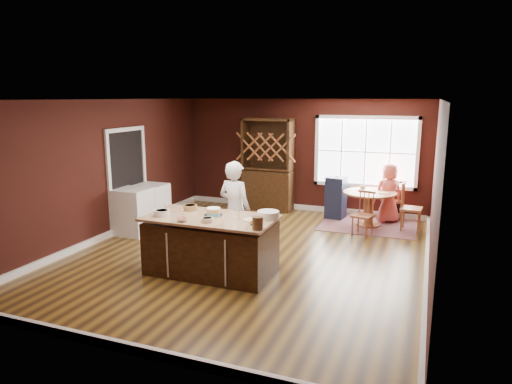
# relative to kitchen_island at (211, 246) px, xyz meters

# --- Properties ---
(room_shell) EXTENTS (7.00, 7.00, 7.00)m
(room_shell) POSITION_rel_kitchen_island_xyz_m (0.22, 1.05, 0.91)
(room_shell) COLOR brown
(room_shell) RESTS_ON ground
(window) EXTENTS (2.36, 0.10, 1.66)m
(window) POSITION_rel_kitchen_island_xyz_m (1.72, 4.52, 1.06)
(window) COLOR white
(window) RESTS_ON room_shell
(doorway) EXTENTS (0.08, 1.26, 2.13)m
(doorway) POSITION_rel_kitchen_island_xyz_m (-2.75, 1.65, 0.59)
(doorway) COLOR white
(doorway) RESTS_ON room_shell
(kitchen_island) EXTENTS (2.03, 1.06, 0.92)m
(kitchen_island) POSITION_rel_kitchen_island_xyz_m (0.00, 0.00, 0.00)
(kitchen_island) COLOR #462B12
(kitchen_island) RESTS_ON ground
(dining_table) EXTENTS (1.12, 1.12, 0.75)m
(dining_table) POSITION_rel_kitchen_island_xyz_m (1.97, 3.66, 0.10)
(dining_table) COLOR brown
(dining_table) RESTS_ON ground
(baker) EXTENTS (0.69, 0.53, 1.70)m
(baker) POSITION_rel_kitchen_island_xyz_m (0.07, 0.79, 0.41)
(baker) COLOR silver
(baker) RESTS_ON ground
(layer_cake) EXTENTS (0.30, 0.30, 0.12)m
(layer_cake) POSITION_rel_kitchen_island_xyz_m (0.02, 0.07, 0.54)
(layer_cake) COLOR white
(layer_cake) RESTS_ON kitchen_island
(bowl_blue) EXTENTS (0.24, 0.24, 0.09)m
(bowl_blue) POSITION_rel_kitchen_island_xyz_m (-0.73, -0.21, 0.53)
(bowl_blue) COLOR silver
(bowl_blue) RESTS_ON kitchen_island
(bowl_yellow) EXTENTS (0.23, 0.23, 0.09)m
(bowl_yellow) POSITION_rel_kitchen_island_xyz_m (-0.50, 0.27, 0.52)
(bowl_yellow) COLOR olive
(bowl_yellow) RESTS_ON kitchen_island
(bowl_pink) EXTENTS (0.16, 0.16, 0.06)m
(bowl_pink) POSITION_rel_kitchen_island_xyz_m (-0.28, -0.41, 0.51)
(bowl_pink) COLOR white
(bowl_pink) RESTS_ON kitchen_island
(bowl_olive) EXTENTS (0.18, 0.18, 0.07)m
(bowl_olive) POSITION_rel_kitchen_island_xyz_m (0.10, -0.30, 0.51)
(bowl_olive) COLOR beige
(bowl_olive) RESTS_ON kitchen_island
(drinking_glass) EXTENTS (0.08, 0.08, 0.16)m
(drinking_glass) POSITION_rel_kitchen_island_xyz_m (0.45, 0.00, 0.56)
(drinking_glass) COLOR silver
(drinking_glass) RESTS_ON kitchen_island
(dinner_plate) EXTENTS (0.26, 0.26, 0.02)m
(dinner_plate) POSITION_rel_kitchen_island_xyz_m (0.68, 0.02, 0.49)
(dinner_plate) COLOR #FFF1CC
(dinner_plate) RESTS_ON kitchen_island
(white_tub) EXTENTS (0.34, 0.34, 0.11)m
(white_tub) POSITION_rel_kitchen_island_xyz_m (0.87, 0.23, 0.54)
(white_tub) COLOR white
(white_tub) RESTS_ON kitchen_island
(stoneware_crock) EXTENTS (0.15, 0.15, 0.19)m
(stoneware_crock) POSITION_rel_kitchen_island_xyz_m (0.93, -0.39, 0.57)
(stoneware_crock) COLOR brown
(stoneware_crock) RESTS_ON kitchen_island
(toy_figurine) EXTENTS (0.05, 0.05, 0.08)m
(toy_figurine) POSITION_rel_kitchen_island_xyz_m (0.78, -0.22, 0.52)
(toy_figurine) COLOR gold
(toy_figurine) RESTS_ON kitchen_island
(rug) EXTENTS (2.01, 1.56, 0.01)m
(rug) POSITION_rel_kitchen_island_xyz_m (1.97, 3.66, -0.43)
(rug) COLOR brown
(rug) RESTS_ON ground
(chair_east) EXTENTS (0.44, 0.46, 1.03)m
(chair_east) POSITION_rel_kitchen_island_xyz_m (2.84, 3.60, 0.07)
(chair_east) COLOR brown
(chair_east) RESTS_ON ground
(chair_south) EXTENTS (0.46, 0.45, 0.92)m
(chair_south) POSITION_rel_kitchen_island_xyz_m (1.95, 2.85, 0.02)
(chair_south) COLOR brown
(chair_south) RESTS_ON ground
(chair_north) EXTENTS (0.53, 0.52, 0.92)m
(chair_north) POSITION_rel_kitchen_island_xyz_m (2.39, 4.40, 0.02)
(chair_north) COLOR brown
(chair_north) RESTS_ON ground
(seated_woman) EXTENTS (0.77, 0.70, 1.32)m
(seated_woman) POSITION_rel_kitchen_island_xyz_m (2.32, 4.10, 0.22)
(seated_woman) COLOR #D05A52
(seated_woman) RESTS_ON ground
(high_chair) EXTENTS (0.46, 0.46, 1.00)m
(high_chair) POSITION_rel_kitchen_island_xyz_m (1.18, 4.03, 0.06)
(high_chair) COLOR black
(high_chair) RESTS_ON ground
(toddler) EXTENTS (0.18, 0.14, 0.26)m
(toddler) POSITION_rel_kitchen_island_xyz_m (1.22, 4.01, 0.37)
(toddler) COLOR #8CA5BF
(toddler) RESTS_ON high_chair
(table_plate) EXTENTS (0.22, 0.22, 0.02)m
(table_plate) POSITION_rel_kitchen_island_xyz_m (2.26, 3.61, 0.32)
(table_plate) COLOR beige
(table_plate) RESTS_ON dining_table
(table_cup) EXTENTS (0.13, 0.13, 0.10)m
(table_cup) POSITION_rel_kitchen_island_xyz_m (1.80, 3.82, 0.36)
(table_cup) COLOR beige
(table_cup) RESTS_ON dining_table
(hutch) EXTENTS (1.22, 0.51, 2.24)m
(hutch) POSITION_rel_kitchen_island_xyz_m (-0.57, 4.27, 0.68)
(hutch) COLOR black
(hutch) RESTS_ON ground
(washer) EXTENTS (0.64, 0.62, 0.93)m
(washer) POSITION_rel_kitchen_island_xyz_m (-2.42, 1.33, 0.03)
(washer) COLOR white
(washer) RESTS_ON ground
(dryer) EXTENTS (0.63, 0.61, 0.91)m
(dryer) POSITION_rel_kitchen_island_xyz_m (-2.42, 1.97, 0.02)
(dryer) COLOR silver
(dryer) RESTS_ON ground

